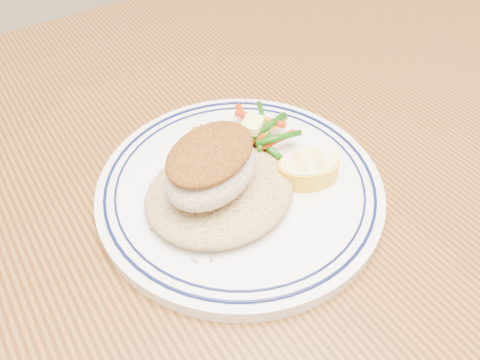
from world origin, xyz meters
name	(u,v)px	position (x,y,z in m)	size (l,w,h in m)	color
dining_table	(223,237)	(0.00, 0.00, 0.65)	(1.50, 0.90, 0.75)	#502C10
plate	(240,187)	(0.01, -0.03, 0.76)	(0.29, 0.29, 0.02)	white
rice_pilaf	(220,191)	(-0.02, -0.03, 0.78)	(0.15, 0.13, 0.03)	#A68753
fish_fillet	(211,166)	(-0.03, -0.03, 0.81)	(0.12, 0.11, 0.05)	beige
vegetable_pile	(251,138)	(0.05, 0.01, 0.78)	(0.11, 0.10, 0.03)	red
butter_pat	(252,124)	(0.05, 0.01, 0.80)	(0.03, 0.02, 0.01)	#FFF47C
lemon_wedge	(308,169)	(0.07, -0.06, 0.78)	(0.07, 0.07, 0.02)	yellow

